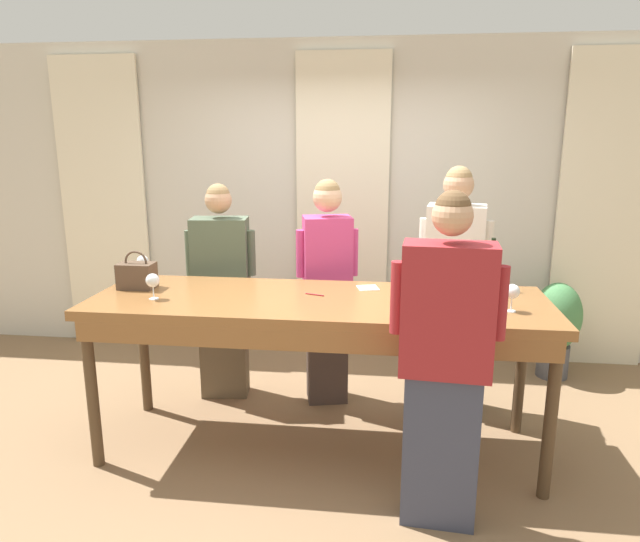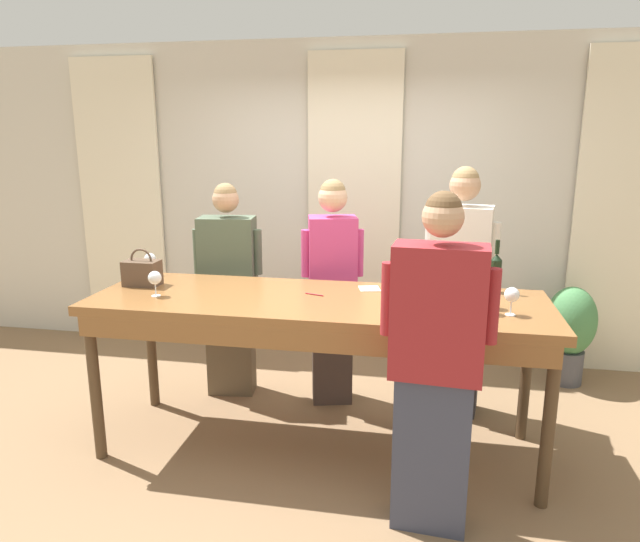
{
  "view_description": "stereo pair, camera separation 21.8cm",
  "coord_description": "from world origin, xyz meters",
  "px_view_note": "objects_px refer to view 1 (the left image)",
  "views": [
    {
      "loc": [
        0.42,
        -3.34,
        2.0
      ],
      "look_at": [
        0.0,
        0.09,
        1.17
      ],
      "focal_mm": 32.0,
      "sensor_mm": 36.0,
      "label": 1
    },
    {
      "loc": [
        0.64,
        -3.31,
        2.0
      ],
      "look_at": [
        0.0,
        0.09,
        1.17
      ],
      "focal_mm": 32.0,
      "sensor_mm": 36.0,
      "label": 2
    }
  ],
  "objects_px": {
    "guest_pink_top": "(327,289)",
    "guest_cream_sweater": "(453,289)",
    "wine_glass_center_left": "(440,277)",
    "tasting_bar": "(318,313)",
    "wine_glass_front_mid": "(489,286)",
    "handbag": "(137,275)",
    "wine_glass_front_right": "(512,292)",
    "wine_bottle": "(491,271)",
    "wine_glass_center_right": "(153,281)",
    "guest_olive_jacket": "(222,291)",
    "host_pouring": "(445,363)",
    "wine_glass_front_left": "(487,291)",
    "potted_plant": "(556,324)",
    "wine_glass_center_mid": "(143,262)"
  },
  "relations": [
    {
      "from": "wine_bottle",
      "to": "wine_glass_center_left",
      "type": "xyz_separation_m",
      "value": [
        -0.34,
        -0.17,
        -0.01
      ]
    },
    {
      "from": "potted_plant",
      "to": "wine_glass_front_mid",
      "type": "bearing_deg",
      "value": -120.34
    },
    {
      "from": "guest_olive_jacket",
      "to": "potted_plant",
      "type": "xyz_separation_m",
      "value": [
        2.65,
        0.66,
        -0.38
      ]
    },
    {
      "from": "wine_glass_front_left",
      "to": "wine_glass_front_right",
      "type": "height_order",
      "value": "same"
    },
    {
      "from": "wine_glass_front_right",
      "to": "potted_plant",
      "type": "xyz_separation_m",
      "value": [
        0.7,
        1.5,
        -0.67
      ]
    },
    {
      "from": "wine_glass_center_right",
      "to": "wine_glass_front_mid",
      "type": "bearing_deg",
      "value": 3.51
    },
    {
      "from": "guest_pink_top",
      "to": "wine_glass_center_left",
      "type": "bearing_deg",
      "value": -34.97
    },
    {
      "from": "wine_glass_front_right",
      "to": "wine_glass_center_right",
      "type": "distance_m",
      "value": 2.12
    },
    {
      "from": "wine_glass_center_left",
      "to": "guest_olive_jacket",
      "type": "height_order",
      "value": "guest_olive_jacket"
    },
    {
      "from": "wine_glass_front_left",
      "to": "guest_cream_sweater",
      "type": "xyz_separation_m",
      "value": [
        -0.1,
        0.83,
        -0.21
      ]
    },
    {
      "from": "wine_glass_center_left",
      "to": "potted_plant",
      "type": "distance_m",
      "value": 1.75
    },
    {
      "from": "handbag",
      "to": "guest_cream_sweater",
      "type": "xyz_separation_m",
      "value": [
        2.09,
        0.62,
        -0.19
      ]
    },
    {
      "from": "wine_glass_center_mid",
      "to": "guest_pink_top",
      "type": "relative_size",
      "value": 0.09
    },
    {
      "from": "wine_bottle",
      "to": "wine_glass_front_right",
      "type": "bearing_deg",
      "value": -85.5
    },
    {
      "from": "wine_glass_front_left",
      "to": "guest_pink_top",
      "type": "height_order",
      "value": "guest_pink_top"
    },
    {
      "from": "wine_glass_front_right",
      "to": "wine_glass_center_left",
      "type": "xyz_separation_m",
      "value": [
        -0.38,
        0.3,
        0.0
      ]
    },
    {
      "from": "handbag",
      "to": "guest_pink_top",
      "type": "height_order",
      "value": "guest_pink_top"
    },
    {
      "from": "wine_bottle",
      "to": "guest_olive_jacket",
      "type": "bearing_deg",
      "value": 169.23
    },
    {
      "from": "tasting_bar",
      "to": "host_pouring",
      "type": "distance_m",
      "value": 0.94
    },
    {
      "from": "wine_glass_center_left",
      "to": "wine_glass_center_right",
      "type": "height_order",
      "value": "same"
    },
    {
      "from": "wine_glass_front_right",
      "to": "host_pouring",
      "type": "height_order",
      "value": "host_pouring"
    },
    {
      "from": "wine_glass_center_right",
      "to": "host_pouring",
      "type": "bearing_deg",
      "value": -16.11
    },
    {
      "from": "wine_bottle",
      "to": "wine_glass_center_right",
      "type": "distance_m",
      "value": 2.14
    },
    {
      "from": "tasting_bar",
      "to": "guest_olive_jacket",
      "type": "xyz_separation_m",
      "value": [
        -0.83,
        0.73,
        -0.09
      ]
    },
    {
      "from": "wine_bottle",
      "to": "wine_glass_center_right",
      "type": "relative_size",
      "value": 2.12
    },
    {
      "from": "wine_glass_front_right",
      "to": "wine_bottle",
      "type": "bearing_deg",
      "value": 94.5
    },
    {
      "from": "potted_plant",
      "to": "guest_olive_jacket",
      "type": "bearing_deg",
      "value": -165.93
    },
    {
      "from": "host_pouring",
      "to": "potted_plant",
      "type": "xyz_separation_m",
      "value": [
        1.11,
        2.0,
        -0.43
      ]
    },
    {
      "from": "wine_glass_front_mid",
      "to": "wine_glass_front_left",
      "type": "bearing_deg",
      "value": -103.43
    },
    {
      "from": "guest_olive_jacket",
      "to": "wine_glass_front_right",
      "type": "bearing_deg",
      "value": -23.3
    },
    {
      "from": "wine_glass_front_left",
      "to": "guest_olive_jacket",
      "type": "relative_size",
      "value": 0.1
    },
    {
      "from": "handbag",
      "to": "wine_glass_front_left",
      "type": "height_order",
      "value": "handbag"
    },
    {
      "from": "tasting_bar",
      "to": "wine_glass_front_mid",
      "type": "xyz_separation_m",
      "value": [
        1.01,
        0.0,
        0.2
      ]
    },
    {
      "from": "wine_bottle",
      "to": "wine_glass_front_right",
      "type": "distance_m",
      "value": 0.48
    },
    {
      "from": "wine_glass_center_right",
      "to": "guest_cream_sweater",
      "type": "bearing_deg",
      "value": 24.15
    },
    {
      "from": "guest_pink_top",
      "to": "tasting_bar",
      "type": "bearing_deg",
      "value": -88.24
    },
    {
      "from": "tasting_bar",
      "to": "wine_glass_center_left",
      "type": "bearing_deg",
      "value": 14.1
    },
    {
      "from": "potted_plant",
      "to": "guest_cream_sweater",
      "type": "bearing_deg",
      "value": -144.63
    },
    {
      "from": "tasting_bar",
      "to": "wine_bottle",
      "type": "xyz_separation_m",
      "value": [
        1.08,
        0.36,
        0.21
      ]
    },
    {
      "from": "wine_glass_center_mid",
      "to": "wine_glass_front_left",
      "type": "bearing_deg",
      "value": -12.23
    },
    {
      "from": "wine_glass_front_left",
      "to": "wine_glass_front_right",
      "type": "distance_m",
      "value": 0.14
    },
    {
      "from": "wine_glass_front_mid",
      "to": "guest_pink_top",
      "type": "distance_m",
      "value": 1.29
    },
    {
      "from": "guest_olive_jacket",
      "to": "guest_pink_top",
      "type": "xyz_separation_m",
      "value": [
        0.8,
        -0.0,
        0.04
      ]
    },
    {
      "from": "wine_glass_front_mid",
      "to": "wine_glass_front_right",
      "type": "bearing_deg",
      "value": -46.9
    },
    {
      "from": "guest_pink_top",
      "to": "guest_cream_sweater",
      "type": "bearing_deg",
      "value": 0.0
    },
    {
      "from": "tasting_bar",
      "to": "handbag",
      "type": "xyz_separation_m",
      "value": [
        -1.2,
        0.11,
        0.18
      ]
    },
    {
      "from": "wine_glass_center_left",
      "to": "guest_cream_sweater",
      "type": "bearing_deg",
      "value": 75.21
    },
    {
      "from": "handbag",
      "to": "potted_plant",
      "type": "height_order",
      "value": "handbag"
    },
    {
      "from": "tasting_bar",
      "to": "wine_glass_front_right",
      "type": "distance_m",
      "value": 1.15
    },
    {
      "from": "tasting_bar",
      "to": "wine_glass_center_left",
      "type": "height_order",
      "value": "wine_glass_center_left"
    }
  ]
}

